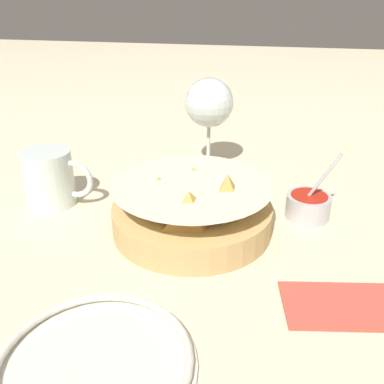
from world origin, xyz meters
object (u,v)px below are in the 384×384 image
(beer_mug, at_px, (50,180))
(side_plate, at_px, (95,363))
(food_basket, at_px, (192,209))
(wine_glass, at_px, (209,106))
(sauce_cup, at_px, (308,205))

(beer_mug, bearing_deg, side_plate, -56.44)
(food_basket, xyz_separation_m, side_plate, (-0.04, -0.26, -0.03))
(beer_mug, bearing_deg, wine_glass, 40.45)
(food_basket, xyz_separation_m, wine_glass, (-0.01, 0.23, 0.09))
(food_basket, xyz_separation_m, sauce_cup, (0.17, 0.07, -0.01))
(wine_glass, bearing_deg, food_basket, -86.38)
(side_plate, bearing_deg, beer_mug, 123.56)
(wine_glass, bearing_deg, side_plate, -92.88)
(sauce_cup, relative_size, wine_glass, 0.62)
(side_plate, bearing_deg, wine_glass, 87.12)
(side_plate, bearing_deg, food_basket, 81.57)
(wine_glass, distance_m, side_plate, 0.51)
(sauce_cup, distance_m, wine_glass, 0.26)
(food_basket, bearing_deg, sauce_cup, 23.77)
(sauce_cup, xyz_separation_m, beer_mug, (-0.41, -0.04, 0.02))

